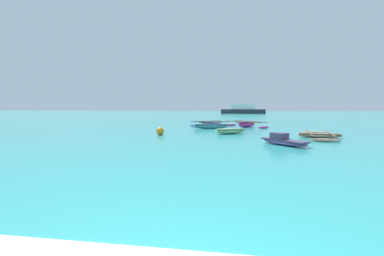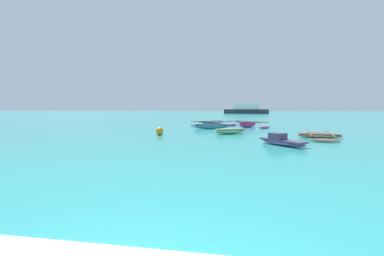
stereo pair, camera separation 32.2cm
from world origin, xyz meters
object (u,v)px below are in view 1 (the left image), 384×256
at_px(moored_boat_2, 211,126).
at_px(moored_boat_1, 319,135).
at_px(moored_boat_3, 230,131).
at_px(moored_boat_5, 210,124).
at_px(mooring_buoy_0, 160,131).
at_px(moored_boat_0, 247,124).
at_px(distant_ferry, 243,110).
at_px(moored_boat_4, 284,141).

bearing_deg(moored_boat_2, moored_boat_1, -49.64).
xyz_separation_m(moored_boat_2, moored_boat_3, (1.68, -4.07, -0.03)).
bearing_deg(moored_boat_5, moored_boat_3, -21.50).
distance_m(moored_boat_1, mooring_buoy_0, 10.38).
height_order(moored_boat_0, moored_boat_2, moored_boat_0).
bearing_deg(moored_boat_3, moored_boat_1, -42.14).
bearing_deg(distant_ferry, moored_boat_2, -95.82).
bearing_deg(moored_boat_3, distant_ferry, 59.86).
xyz_separation_m(moored_boat_4, distant_ferry, (0.94, 61.68, 0.90)).
distance_m(moored_boat_0, moored_boat_1, 9.06).
relative_size(moored_boat_4, distant_ferry, 0.20).
xyz_separation_m(moored_boat_1, mooring_buoy_0, (-10.38, -0.06, 0.11)).
bearing_deg(moored_boat_5, distant_ferry, 136.62).
bearing_deg(distant_ferry, mooring_buoy_0, -98.25).
bearing_deg(moored_boat_1, moored_boat_0, 126.82).
bearing_deg(mooring_buoy_0, moored_boat_1, 0.34).
height_order(moored_boat_4, distant_ferry, distant_ferry).
bearing_deg(moored_boat_3, moored_boat_5, 78.90).
xyz_separation_m(moored_boat_1, moored_boat_3, (-5.61, 1.58, 0.05)).
xyz_separation_m(moored_boat_2, distant_ferry, (5.35, 52.50, 0.88)).
height_order(moored_boat_1, moored_boat_4, moored_boat_4).
bearing_deg(moored_boat_2, distant_ferry, 72.29).
distance_m(moored_boat_2, moored_boat_5, 3.22).
distance_m(moored_boat_4, moored_boat_5, 13.26).
xyz_separation_m(moored_boat_5, distant_ferry, (5.66, 49.29, 0.88)).
xyz_separation_m(moored_boat_0, distant_ferry, (2.08, 50.02, 0.85)).
xyz_separation_m(moored_boat_0, moored_boat_2, (-3.27, -2.48, -0.03)).
bearing_deg(moored_boat_2, mooring_buoy_0, -130.33).
bearing_deg(moored_boat_2, moored_boat_5, 83.69).
xyz_separation_m(moored_boat_2, mooring_buoy_0, (-3.09, -5.70, 0.03)).
distance_m(moored_boat_0, moored_boat_3, 6.73).
relative_size(moored_boat_1, mooring_buoy_0, 8.48).
height_order(moored_boat_4, moored_boat_5, moored_boat_4).
height_order(moored_boat_0, moored_boat_3, moored_boat_0).
distance_m(moored_boat_2, mooring_buoy_0, 6.49).
relative_size(moored_boat_0, moored_boat_3, 1.73).
distance_m(mooring_buoy_0, distant_ferry, 58.81).
relative_size(moored_boat_0, mooring_buoy_0, 7.53).
bearing_deg(moored_boat_2, moored_boat_3, -79.43).
relative_size(moored_boat_0, moored_boat_1, 0.89).
xyz_separation_m(moored_boat_3, distant_ferry, (3.67, 56.56, 0.91)).
relative_size(moored_boat_1, moored_boat_4, 1.84).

